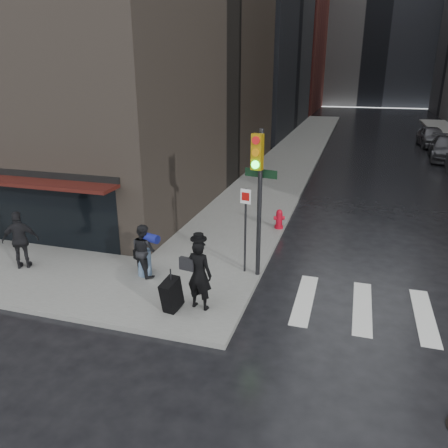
{
  "coord_description": "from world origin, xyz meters",
  "views": [
    {
      "loc": [
        4.49,
        -10.34,
        6.27
      ],
      "look_at": [
        0.45,
        3.03,
        1.3
      ],
      "focal_mm": 35.0,
      "sensor_mm": 36.0,
      "label": 1
    }
  ],
  "objects_px": {
    "traffic_light": "(257,185)",
    "fire_hydrant": "(279,220)",
    "man_overcoat": "(194,277)",
    "parked_car_4": "(432,137)",
    "man_greycoat": "(21,240)",
    "man_jeans": "(144,250)",
    "parked_car_3": "(447,148)"
  },
  "relations": [
    {
      "from": "man_overcoat",
      "to": "parked_car_3",
      "type": "relative_size",
      "value": 0.39
    },
    {
      "from": "man_greycoat",
      "to": "fire_hydrant",
      "type": "height_order",
      "value": "man_greycoat"
    },
    {
      "from": "man_overcoat",
      "to": "man_jeans",
      "type": "bearing_deg",
      "value": -24.22
    },
    {
      "from": "man_jeans",
      "to": "fire_hydrant",
      "type": "xyz_separation_m",
      "value": [
        3.28,
        5.45,
        -0.49
      ]
    },
    {
      "from": "man_jeans",
      "to": "traffic_light",
      "type": "xyz_separation_m",
      "value": [
        3.32,
        0.96,
        2.09
      ]
    },
    {
      "from": "man_overcoat",
      "to": "parked_car_4",
      "type": "xyz_separation_m",
      "value": [
        9.89,
        31.23,
        -0.23
      ]
    },
    {
      "from": "parked_car_4",
      "to": "man_jeans",
      "type": "bearing_deg",
      "value": -114.99
    },
    {
      "from": "man_greycoat",
      "to": "parked_car_4",
      "type": "height_order",
      "value": "man_greycoat"
    },
    {
      "from": "traffic_light",
      "to": "parked_car_3",
      "type": "distance_m",
      "value": 24.72
    },
    {
      "from": "man_greycoat",
      "to": "parked_car_4",
      "type": "xyz_separation_m",
      "value": [
        16.1,
        30.41,
        -0.27
      ]
    },
    {
      "from": "man_jeans",
      "to": "fire_hydrant",
      "type": "height_order",
      "value": "man_jeans"
    },
    {
      "from": "man_greycoat",
      "to": "traffic_light",
      "type": "bearing_deg",
      "value": 165.29
    },
    {
      "from": "man_jeans",
      "to": "parked_car_3",
      "type": "relative_size",
      "value": 0.3
    },
    {
      "from": "man_greycoat",
      "to": "traffic_light",
      "type": "height_order",
      "value": "traffic_light"
    },
    {
      "from": "man_greycoat",
      "to": "parked_car_3",
      "type": "height_order",
      "value": "man_greycoat"
    },
    {
      "from": "fire_hydrant",
      "to": "parked_car_4",
      "type": "bearing_deg",
      "value": 70.11
    },
    {
      "from": "traffic_light",
      "to": "parked_car_3",
      "type": "relative_size",
      "value": 0.81
    },
    {
      "from": "traffic_light",
      "to": "fire_hydrant",
      "type": "distance_m",
      "value": 5.17
    },
    {
      "from": "man_overcoat",
      "to": "man_greycoat",
      "type": "distance_m",
      "value": 6.26
    },
    {
      "from": "man_overcoat",
      "to": "parked_car_4",
      "type": "relative_size",
      "value": 0.44
    },
    {
      "from": "fire_hydrant",
      "to": "parked_car_3",
      "type": "relative_size",
      "value": 0.14
    },
    {
      "from": "traffic_light",
      "to": "fire_hydrant",
      "type": "bearing_deg",
      "value": 102.42
    },
    {
      "from": "traffic_light",
      "to": "man_overcoat",
      "type": "bearing_deg",
      "value": -103.09
    },
    {
      "from": "fire_hydrant",
      "to": "man_overcoat",
      "type": "bearing_deg",
      "value": -98.96
    },
    {
      "from": "man_jeans",
      "to": "traffic_light",
      "type": "bearing_deg",
      "value": -137.17
    },
    {
      "from": "parked_car_4",
      "to": "parked_car_3",
      "type": "bearing_deg",
      "value": -90.36
    },
    {
      "from": "man_jeans",
      "to": "traffic_light",
      "type": "distance_m",
      "value": 4.04
    },
    {
      "from": "man_overcoat",
      "to": "man_greycoat",
      "type": "bearing_deg",
      "value": 1.97
    },
    {
      "from": "man_overcoat",
      "to": "fire_hydrant",
      "type": "bearing_deg",
      "value": -89.49
    },
    {
      "from": "fire_hydrant",
      "to": "man_jeans",
      "type": "bearing_deg",
      "value": -121.02
    },
    {
      "from": "traffic_light",
      "to": "parked_car_4",
      "type": "distance_m",
      "value": 30.2
    },
    {
      "from": "man_overcoat",
      "to": "traffic_light",
      "type": "bearing_deg",
      "value": -105.54
    }
  ]
}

